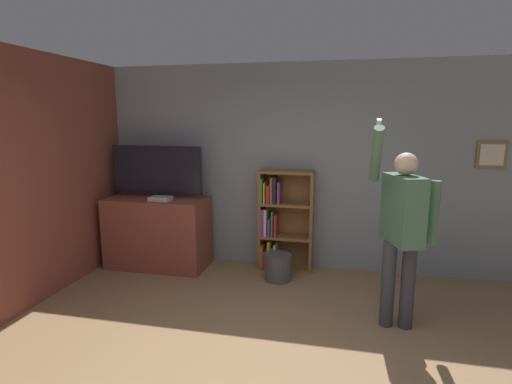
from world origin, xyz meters
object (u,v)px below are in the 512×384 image
television (157,171)px  waste_bin (278,267)px  bookshelf (280,221)px  game_console (160,199)px  person (402,223)px

television → waste_bin: 2.03m
bookshelf → waste_bin: (0.04, -0.40, -0.49)m
game_console → person: (2.85, -0.86, 0.06)m
bookshelf → waste_bin: 0.63m
bookshelf → waste_bin: bookshelf is taller
television → game_console: 0.40m
game_console → person: bearing=-16.9°
game_console → waste_bin: (1.54, 0.01, -0.81)m
person → waste_bin: size_ratio=6.02×
person → waste_bin: person is taller
television → bookshelf: (1.63, 0.23, -0.66)m
television → game_console: size_ratio=4.61×
television → game_console: bearing=-55.8°
game_console → bookshelf: bookshelf is taller
television → person: 3.16m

